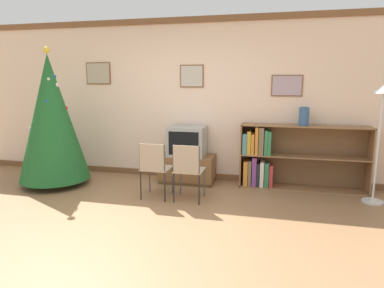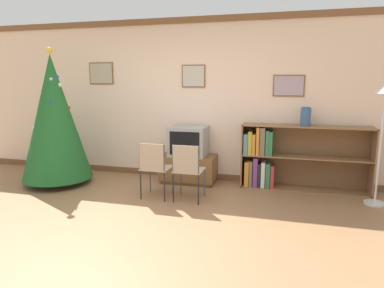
{
  "view_description": "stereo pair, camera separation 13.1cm",
  "coord_description": "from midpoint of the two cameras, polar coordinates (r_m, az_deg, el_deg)",
  "views": [
    {
      "loc": [
        1.41,
        -3.4,
        1.67
      ],
      "look_at": [
        0.29,
        1.23,
        0.79
      ],
      "focal_mm": 32.0,
      "sensor_mm": 36.0,
      "label": 1
    },
    {
      "loc": [
        1.54,
        -3.37,
        1.67
      ],
      "look_at": [
        0.29,
        1.23,
        0.79
      ],
      "focal_mm": 32.0,
      "sensor_mm": 36.0,
      "label": 2
    }
  ],
  "objects": [
    {
      "name": "folding_chair_right",
      "position": [
        4.75,
        0.04,
        -4.16
      ],
      "size": [
        0.4,
        0.4,
        0.82
      ],
      "color": "tan",
      "rests_on": "ground_plane"
    },
    {
      "name": "bookshelf",
      "position": [
        5.56,
        15.25,
        -2.18
      ],
      "size": [
        1.92,
        0.36,
        1.0
      ],
      "color": "olive",
      "rests_on": "ground_plane"
    },
    {
      "name": "christmas_tree",
      "position": [
        5.9,
        -21.4,
        4.09
      ],
      "size": [
        1.1,
        1.1,
        2.19
      ],
      "color": "maroon",
      "rests_on": "ground_plane"
    },
    {
      "name": "ground_plane",
      "position": [
        4.05,
        -7.87,
        -13.98
      ],
      "size": [
        24.0,
        24.0,
        0.0
      ],
      "primitive_type": "plane",
      "color": "#936B47"
    },
    {
      "name": "standing_lamp",
      "position": [
        5.2,
        29.94,
        4.45
      ],
      "size": [
        0.28,
        0.28,
        1.63
      ],
      "color": "silver",
      "rests_on": "ground_plane"
    },
    {
      "name": "wall_back",
      "position": [
        5.87,
        0.59,
        7.34
      ],
      "size": [
        8.52,
        0.11,
        2.7
      ],
      "color": "beige",
      "rests_on": "ground_plane"
    },
    {
      "name": "folding_chair_left",
      "position": [
        4.89,
        -5.5,
        -3.77
      ],
      "size": [
        0.4,
        0.4,
        0.82
      ],
      "color": "tan",
      "rests_on": "ground_plane"
    },
    {
      "name": "television",
      "position": [
        5.63,
        0.08,
        0.5
      ],
      "size": [
        0.6,
        0.49,
        0.48
      ],
      "color": "#9E9E99",
      "rests_on": "tv_console"
    },
    {
      "name": "vase",
      "position": [
        5.45,
        19.07,
        4.38
      ],
      "size": [
        0.15,
        0.15,
        0.28
      ],
      "color": "#335684",
      "rests_on": "bookshelf"
    },
    {
      "name": "tv_console",
      "position": [
        5.73,
        0.09,
        -4.11
      ],
      "size": [
        0.9,
        0.5,
        0.46
      ],
      "color": "brown",
      "rests_on": "ground_plane"
    }
  ]
}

